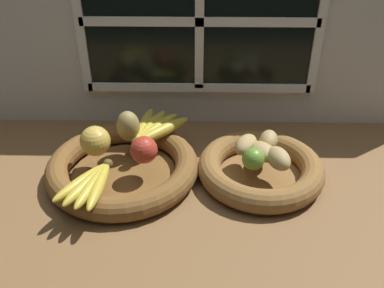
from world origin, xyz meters
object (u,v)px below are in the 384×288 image
object	(u,v)px
potato_oblong	(246,145)
lime_near	(254,159)
apple_red_right	(144,150)
banana_bunch_front	(91,183)
potato_back	(269,140)
fruit_bowl_right	(261,169)
banana_bunch_back	(154,128)
fruit_bowl_left	(123,167)
pear_brown	(129,126)
potato_large	(263,152)
apple_golden_left	(96,141)
potato_small	(279,158)

from	to	relation	value
potato_oblong	lime_near	xyz separation A→B (cm)	(1.04, -6.87, 0.51)
apple_red_right	banana_bunch_front	xyz separation A→B (cm)	(-10.61, -10.51, -1.94)
banana_bunch_front	potato_back	size ratio (longest dim) A/B	2.56
fruit_bowl_right	banana_bunch_front	size ratio (longest dim) A/B	1.77
apple_red_right	banana_bunch_back	world-z (taller)	apple_red_right
potato_back	lime_near	world-z (taller)	lime_near
fruit_bowl_left	banana_bunch_front	world-z (taller)	banana_bunch_front
fruit_bowl_left	pear_brown	distance (cm)	10.69
banana_bunch_back	potato_large	xyz separation A→B (cm)	(27.24, -11.48, 0.47)
pear_brown	potato_back	xyz separation A→B (cm)	(35.37, -3.40, -1.73)
apple_red_right	banana_bunch_front	size ratio (longest dim) A/B	0.37
fruit_bowl_right	potato_large	size ratio (longest dim) A/B	3.75
fruit_bowl_left	lime_near	xyz separation A→B (cm)	(31.36, -3.99, 5.69)
banana_bunch_front	potato_large	size ratio (longest dim) A/B	2.12
potato_large	banana_bunch_back	bearing A→B (deg)	157.15
fruit_bowl_right	apple_red_right	size ratio (longest dim) A/B	4.74
potato_large	potato_back	size ratio (longest dim) A/B	1.21
fruit_bowl_right	apple_golden_left	bearing A→B (deg)	178.03
potato_back	potato_small	bearing A→B (deg)	-81.03
apple_golden_left	pear_brown	distance (cm)	9.63
potato_large	potato_oblong	world-z (taller)	potato_oblong
apple_golden_left	banana_bunch_front	distance (cm)	13.81
fruit_bowl_left	apple_red_right	size ratio (longest dim) A/B	5.72
banana_bunch_back	apple_golden_left	bearing A→B (deg)	-142.46
fruit_bowl_left	banana_bunch_back	world-z (taller)	banana_bunch_back
fruit_bowl_left	apple_golden_left	world-z (taller)	apple_golden_left
fruit_bowl_right	apple_red_right	bearing A→B (deg)	-176.70
apple_red_right	potato_small	world-z (taller)	apple_red_right
potato_back	lime_near	bearing A→B (deg)	-118.98
apple_red_right	potato_oblong	world-z (taller)	apple_red_right
potato_back	fruit_bowl_right	bearing A→B (deg)	-114.44
potato_back	lime_near	distance (cm)	9.73
apple_golden_left	potato_large	distance (cm)	40.43
fruit_bowl_right	banana_bunch_back	bearing A→B (deg)	157.15
fruit_bowl_left	apple_golden_left	bearing A→B (deg)	167.66
apple_red_right	fruit_bowl_right	bearing A→B (deg)	3.30
fruit_bowl_right	potato_large	xyz separation A→B (cm)	(0.00, 0.00, 5.08)
fruit_bowl_right	potato_back	bearing A→B (deg)	65.56
potato_oblong	potato_small	world-z (taller)	potato_small
lime_near	potato_large	bearing A→B (deg)	56.31
apple_golden_left	potato_oblong	xyz separation A→B (cm)	(36.67, 1.49, -1.58)
banana_bunch_front	potato_large	bearing A→B (deg)	17.35
fruit_bowl_left	potato_back	size ratio (longest dim) A/B	5.48
potato_oblong	lime_near	distance (cm)	6.96
fruit_bowl_left	potato_large	world-z (taller)	potato_large
potato_large	potato_small	world-z (taller)	potato_small
fruit_bowl_right	lime_near	world-z (taller)	lime_near
apple_red_right	banana_bunch_back	distance (cm)	13.25
potato_back	potato_oblong	size ratio (longest dim) A/B	0.84
apple_red_right	pear_brown	bearing A→B (deg)	118.02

